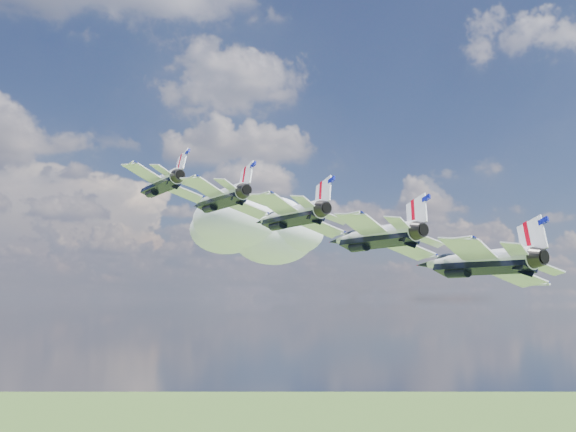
{
  "coord_description": "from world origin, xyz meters",
  "views": [
    {
      "loc": [
        -36.21,
        -56.11,
        143.81
      ],
      "look_at": [
        -20.01,
        13.56,
        153.08
      ],
      "focal_mm": 40.0,
      "sensor_mm": 36.0,
      "label": 1
    }
  ],
  "objects": [
    {
      "name": "jet_3",
      "position": [
        -13.03,
        5.67,
        150.16
      ],
      "size": [
        15.87,
        18.53,
        8.25
      ],
      "primitive_type": null,
      "rotation": [
        0.0,
        0.37,
        0.31
      ],
      "color": "white"
    },
    {
      "name": "jet_0",
      "position": [
        -33.96,
        29.36,
        158.92
      ],
      "size": [
        15.87,
        18.53,
        8.25
      ],
      "primitive_type": null,
      "rotation": [
        0.0,
        0.37,
        0.31
      ],
      "color": "white"
    },
    {
      "name": "jet_2",
      "position": [
        -20.01,
        13.56,
        153.08
      ],
      "size": [
        15.87,
        18.53,
        8.25
      ],
      "primitive_type": null,
      "rotation": [
        0.0,
        0.37,
        0.31
      ],
      "color": "silver"
    },
    {
      "name": "jet_1",
      "position": [
        -26.98,
        21.46,
        156.0
      ],
      "size": [
        15.87,
        18.53,
        8.25
      ],
      "primitive_type": null,
      "rotation": [
        0.0,
        0.37,
        0.31
      ],
      "color": "white"
    },
    {
      "name": "jet_4",
      "position": [
        -6.05,
        -2.23,
        147.24
      ],
      "size": [
        15.87,
        18.53,
        8.25
      ],
      "primitive_type": null,
      "rotation": [
        0.0,
        0.37,
        0.31
      ],
      "color": "white"
    },
    {
      "name": "cloud_far",
      "position": [
        23.07,
        239.96,
        177.91
      ],
      "size": [
        65.31,
        51.31,
        25.66
      ],
      "primitive_type": "ellipsoid",
      "color": "white"
    }
  ]
}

